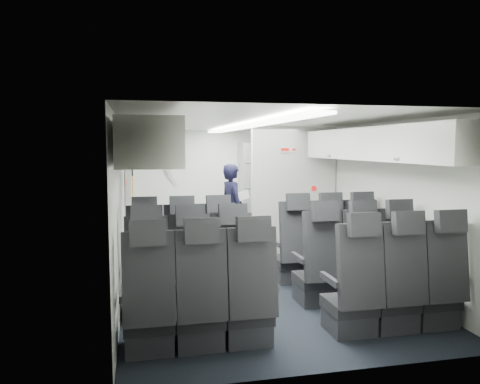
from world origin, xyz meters
name	(u,v)px	position (x,y,z in m)	size (l,w,h in m)	color
cabin_shell	(246,197)	(0.00, 0.00, 1.12)	(3.41, 6.01, 2.16)	black
seat_row_front	(255,255)	(0.00, -0.53, 0.40)	(3.33, 0.56, 1.24)	#252427
seat_row_mid	(275,273)	(0.00, -1.43, 0.40)	(3.33, 0.56, 1.24)	#252427
seat_row_rear	(302,298)	(0.00, -2.33, 0.40)	(3.33, 0.56, 1.24)	#252427
overhead_bin_left_rear	(147,143)	(-1.40, -2.00, 1.86)	(0.53, 1.80, 0.40)	silver
overhead_bin_left_front_open	(141,154)	(-1.44, -0.25, 1.74)	(0.64, 1.70, 0.72)	#9E9E93
overhead_bin_right_rear	(420,144)	(1.40, -2.00, 1.86)	(0.53, 1.80, 0.40)	silver
overhead_bin_right_front	(347,144)	(1.40, -0.25, 1.86)	(0.53, 1.70, 0.40)	silver
bulkhead_partition	(294,193)	(0.98, 0.80, 1.08)	(1.40, 0.15, 2.13)	silver
galley_unit	(261,190)	(0.95, 2.72, 0.95)	(0.85, 0.52, 1.90)	#939399
boarding_door	(129,199)	(-1.64, 1.55, 0.95)	(0.12, 1.27, 1.86)	silver
flight_attendant	(232,208)	(0.09, 1.44, 0.77)	(0.56, 0.37, 1.54)	black
carry_on_bag	(148,150)	(-1.36, -0.31, 1.79)	(0.39, 0.27, 0.23)	black
papers	(243,195)	(0.28, 1.39, 0.99)	(0.21, 0.02, 0.14)	white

